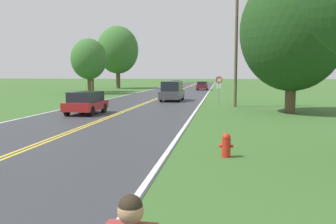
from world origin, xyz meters
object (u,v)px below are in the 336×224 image
Objects in this scene: fire_hydrant at (226,145)px; car_red_hatchback_approaching at (86,102)px; tree_left_verge at (92,57)px; traffic_sign at (219,83)px; car_dark_green_sedan_receding at (176,84)px; car_dark_grey_van_mid_near at (172,91)px; tree_right_cluster at (293,31)px; tree_behind_sign at (89,59)px; car_maroon_hatchback_mid_far at (202,85)px; tree_far_back at (118,50)px.

fire_hydrant is 0.22× the size of car_red_hatchback_approaching.
car_red_hatchback_approaching is at bearing -70.41° from tree_left_verge.
fire_hydrant is 19.32m from traffic_sign.
traffic_sign is at bearing -168.33° from car_dark_green_sedan_receding.
car_red_hatchback_approaching is 0.75× the size of car_dark_grey_van_mid_near.
traffic_sign is at bearing 131.11° from tree_right_cluster.
car_dark_grey_van_mid_near is (4.00, 12.44, 0.19)m from car_red_hatchback_approaching.
tree_behind_sign reaches higher than car_red_hatchback_approaching.
car_red_hatchback_approaching reaches higher than car_maroon_hatchback_mid_far.
car_dark_grey_van_mid_near is (-4.55, 4.10, -0.87)m from traffic_sign.
car_dark_grey_van_mid_near is at bearing -48.42° from tree_left_verge.
car_maroon_hatchback_mid_far is at bearing 102.65° from tree_right_cluster.
tree_right_cluster is (22.02, -20.47, 0.85)m from tree_behind_sign.
tree_far_back is at bearing 124.19° from car_dark_green_sedan_receding.
car_red_hatchback_approaching is 0.97× the size of car_maroon_hatchback_mid_far.
car_dark_grey_van_mid_near is at bearing 137.97° from traffic_sign.
traffic_sign is 0.26× the size of tree_right_cluster.
tree_left_verge is 30.35m from car_red_hatchback_approaching.
tree_far_back is at bearing 94.25° from tree_behind_sign.
fire_hydrant is 56.00m from tree_far_back.
tree_right_cluster is at bearing 71.98° from fire_hydrant.
tree_behind_sign is 0.65× the size of tree_far_back.
tree_right_cluster is 14.45m from car_red_hatchback_approaching.
fire_hydrant is 14.11m from car_red_hatchback_approaching.
tree_far_back is at bearing -104.69° from car_maroon_hatchback_mid_far.
traffic_sign reaches higher than fire_hydrant.
tree_left_verge is 22.76m from car_dark_green_sedan_receding.
car_dark_green_sedan_receding is at bearing -152.22° from car_maroon_hatchback_mid_far.
traffic_sign is 6.19m from car_dark_grey_van_mid_near.
tree_left_verge is at bearing -137.84° from car_dark_grey_van_mid_near.
car_dark_green_sedan_receding is (10.03, 19.95, -4.42)m from tree_left_verge.
fire_hydrant is at bearing 12.47° from car_dark_grey_van_mid_near.
traffic_sign is 27.50m from tree_left_verge.
fire_hydrant is 0.21× the size of car_maroon_hatchback_mid_far.
tree_left_verge is 1.79× the size of car_dark_green_sedan_receding.
car_dark_grey_van_mid_near is (-9.38, 9.64, -4.47)m from tree_right_cluster.
car_maroon_hatchback_mid_far is at bearing 176.66° from car_dark_grey_van_mid_near.
tree_left_verge reaches higher than car_red_hatchback_approaching.
fire_hydrant is 0.31× the size of traffic_sign.
tree_far_back is (-18.53, 33.04, 5.15)m from traffic_sign.
car_dark_grey_van_mid_near is 36.04m from car_dark_green_sedan_receding.
traffic_sign is 0.58× the size of car_dark_green_sedan_receding.
tree_left_verge is 5.25m from tree_behind_sign.
car_dark_green_sedan_receding is at bearing 102.15° from traffic_sign.
tree_left_verge reaches higher than car_maroon_hatchback_mid_far.
car_red_hatchback_approaching is at bearing -135.74° from traffic_sign.
car_maroon_hatchback_mid_far is (15.67, -4.29, -6.24)m from tree_far_back.
traffic_sign is 22.94m from tree_behind_sign.
tree_right_cluster is (23.45, -25.50, 0.30)m from tree_left_verge.
tree_left_verge is (-18.62, 19.96, 3.30)m from traffic_sign.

